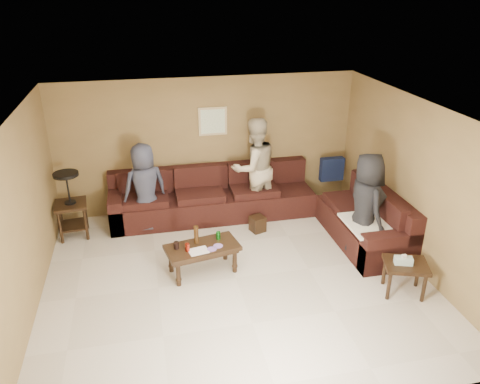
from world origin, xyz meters
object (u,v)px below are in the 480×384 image
(side_table_right, at_px, (405,267))
(person_right, at_px, (365,206))
(end_table_left, at_px, (70,204))
(person_left, at_px, (145,188))
(waste_bin, at_px, (258,224))
(sectional_sofa, at_px, (263,209))
(coffee_table, at_px, (202,250))
(person_middle, at_px, (254,168))

(side_table_right, distance_m, person_right, 1.19)
(end_table_left, distance_m, person_left, 1.26)
(end_table_left, xyz_separation_m, person_right, (4.56, -1.58, 0.24))
(side_table_right, relative_size, waste_bin, 2.54)
(end_table_left, relative_size, person_right, 0.69)
(sectional_sofa, distance_m, waste_bin, 0.31)
(coffee_table, relative_size, waste_bin, 4.18)
(side_table_right, relative_size, person_right, 0.41)
(coffee_table, height_order, person_left, person_left)
(end_table_left, xyz_separation_m, person_left, (1.25, -0.00, 0.17))
(side_table_right, relative_size, person_left, 0.45)
(waste_bin, distance_m, person_left, 2.04)
(side_table_right, bearing_deg, waste_bin, 125.68)
(end_table_left, xyz_separation_m, person_middle, (3.21, 0.15, 0.32))
(coffee_table, bearing_deg, person_right, -0.31)
(person_right, bearing_deg, person_middle, 35.64)
(end_table_left, bearing_deg, coffee_table, -38.04)
(side_table_right, bearing_deg, person_right, 95.65)
(person_middle, bearing_deg, person_right, 111.85)
(sectional_sofa, distance_m, side_table_right, 2.74)
(person_right, bearing_deg, coffee_table, 87.31)
(sectional_sofa, distance_m, person_middle, 0.76)
(person_middle, bearing_deg, coffee_table, 38.41)
(side_table_right, bearing_deg, sectional_sofa, 120.81)
(sectional_sofa, bearing_deg, end_table_left, 174.40)
(sectional_sofa, distance_m, end_table_left, 3.29)
(waste_bin, bearing_deg, side_table_right, -54.32)
(end_table_left, relative_size, person_middle, 0.63)
(waste_bin, relative_size, person_middle, 0.15)
(side_table_right, xyz_separation_m, person_middle, (-1.45, 2.82, 0.51))
(person_left, relative_size, person_right, 0.92)
(coffee_table, xyz_separation_m, end_table_left, (-2.00, 1.56, 0.23))
(waste_bin, height_order, person_left, person_left)
(side_table_right, relative_size, person_middle, 0.38)
(coffee_table, distance_m, side_table_right, 2.89)
(person_right, bearing_deg, person_left, 62.19)
(person_right, bearing_deg, sectional_sofa, 43.49)
(sectional_sofa, xyz_separation_m, coffee_table, (-1.27, -1.24, 0.06))
(person_left, distance_m, person_right, 3.67)
(waste_bin, relative_size, person_right, 0.16)
(coffee_table, relative_size, end_table_left, 0.99)
(person_left, bearing_deg, side_table_right, 124.75)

